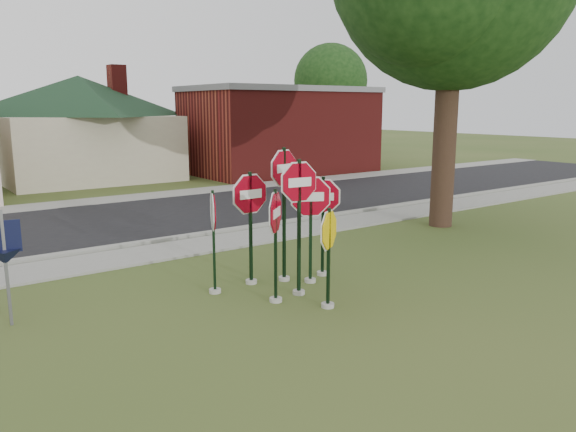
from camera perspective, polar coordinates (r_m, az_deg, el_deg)
ground at (r=10.66m, az=4.28°, el=-9.11°), size 120.00×120.00×0.00m
sidewalk_near at (r=15.07m, az=-9.39°, el=-3.06°), size 60.00×1.60×0.06m
road at (r=19.12m, az=-15.50°, el=-0.35°), size 60.00×7.00×0.04m
sidewalk_far at (r=23.13m, az=-19.29°, el=1.39°), size 60.00×1.60×0.06m
curb at (r=15.94m, az=-11.02°, el=-2.19°), size 60.00×0.20×0.14m
stop_sign_center at (r=10.82m, az=1.13°, el=0.94°), size 1.10×0.24×2.80m
stop_sign_yellow at (r=10.25m, az=4.15°, el=-3.21°), size 0.89×0.51×1.98m
stop_sign_left at (r=10.47m, az=-1.28°, el=-1.49°), size 0.84×0.74×2.29m
stop_sign_right at (r=11.65m, az=2.32°, el=0.33°), size 1.05×0.55×2.43m
stop_sign_back_right at (r=11.70m, az=-0.40°, el=2.22°), size 1.04×0.26×2.95m
stop_sign_back_left at (r=11.57m, az=-3.84°, el=0.45°), size 1.15×0.24×2.49m
stop_sign_far_right at (r=12.19m, az=3.57°, el=0.27°), size 0.65×0.84×2.30m
stop_sign_far_left at (r=11.09m, az=-7.58°, el=-1.35°), size 0.42×0.95×2.18m
building_house at (r=30.80m, az=-20.39°, el=10.34°), size 11.60×11.60×6.20m
building_brick at (r=32.02m, az=-0.76°, el=8.80°), size 10.20×6.20×4.75m
bg_tree_right at (r=44.11m, az=4.33°, el=13.51°), size 5.60×5.60×8.40m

